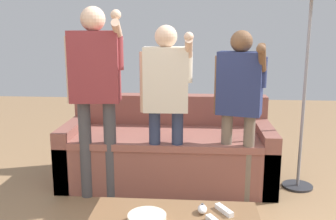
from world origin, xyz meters
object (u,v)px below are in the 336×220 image
at_px(couch, 168,151).
at_px(game_remote_wand_far, 224,210).
at_px(snack_bowl, 147,220).
at_px(player_right, 239,96).
at_px(floor_lamp, 311,2).
at_px(player_center, 166,92).
at_px(game_remote_nunchuk, 202,209).
at_px(player_left, 95,81).

height_order(couch, game_remote_wand_far, couch).
height_order(snack_bowl, player_right, player_right).
bearing_deg(floor_lamp, couch, 174.61).
distance_m(couch, player_center, 0.78).
bearing_deg(floor_lamp, snack_bowl, -129.49).
relative_size(player_right, game_remote_wand_far, 9.81).
distance_m(snack_bowl, game_remote_nunchuk, 0.35).
bearing_deg(player_right, floor_lamp, 25.78).
relative_size(couch, game_remote_wand_far, 13.36).
bearing_deg(couch, game_remote_nunchuk, -77.68).
relative_size(couch, game_remote_nunchuk, 22.51).
bearing_deg(game_remote_wand_far, couch, 107.31).
bearing_deg(game_remote_wand_far, player_right, 80.02).
xyz_separation_m(snack_bowl, player_right, (0.63, 1.20, 0.50)).
height_order(couch, player_left, player_left).
relative_size(snack_bowl, game_remote_wand_far, 1.48).
distance_m(couch, floor_lamp, 1.87).
bearing_deg(player_left, game_remote_nunchuk, -48.30).
bearing_deg(snack_bowl, couch, 90.13).
bearing_deg(game_remote_wand_far, snack_bowl, -158.16).
bearing_deg(game_remote_nunchuk, player_right, 73.33).
relative_size(couch, player_right, 1.36).
distance_m(game_remote_nunchuk, player_left, 1.48).
distance_m(couch, game_remote_wand_far, 1.51).
bearing_deg(player_left, snack_bowl, -63.54).
xyz_separation_m(couch, floor_lamp, (1.24, -0.12, 1.40)).
relative_size(player_left, player_right, 1.13).
distance_m(game_remote_nunchuk, player_center, 1.20).
relative_size(couch, floor_lamp, 1.02).
xyz_separation_m(floor_lamp, player_right, (-0.61, -0.29, -0.77)).
height_order(couch, player_right, player_right).
height_order(player_left, player_center, player_left).
distance_m(couch, game_remote_nunchuk, 1.49).
bearing_deg(player_right, game_remote_wand_far, -99.98).
bearing_deg(player_right, player_center, -178.75).
distance_m(floor_lamp, game_remote_wand_far, 2.01).
xyz_separation_m(couch, game_remote_nunchuk, (0.32, -1.45, 0.12)).
xyz_separation_m(game_remote_nunchuk, player_left, (-0.89, 1.00, 0.63)).
relative_size(floor_lamp, game_remote_wand_far, 13.07).
relative_size(player_left, game_remote_wand_far, 11.10).
distance_m(player_left, player_center, 0.60).
height_order(player_right, game_remote_wand_far, player_right).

